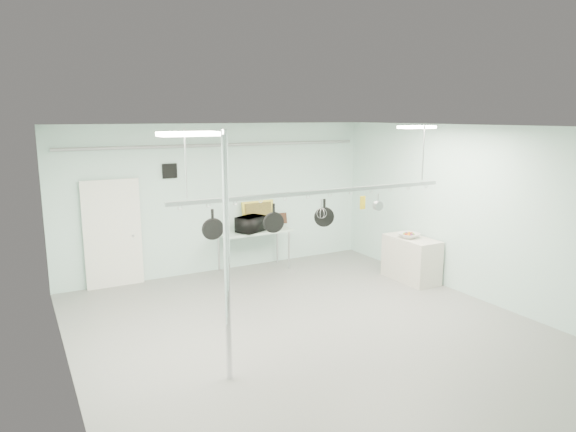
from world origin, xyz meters
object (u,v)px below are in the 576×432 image
chrome_pole (227,260)px  skillet_mid (274,218)px  skillet_left (213,224)px  skillet_right (324,213)px  coffee_canister (253,226)px  fruit_bowl (409,235)px  side_cabinet (411,259)px  pot_rack (319,190)px  prep_table (254,233)px  microwave (251,224)px

chrome_pole → skillet_mid: bearing=39.0°
skillet_left → skillet_right: (1.85, 0.00, -0.00)m
coffee_canister → fruit_bowl: coffee_canister is taller
fruit_bowl → side_cabinet: bearing=-26.6°
chrome_pole → pot_rack: bearing=25.3°
side_cabinet → skillet_left: 5.03m
prep_table → coffee_canister: (-0.02, 0.00, 0.17)m
pot_rack → microwave: (0.28, 3.17, -1.16)m
fruit_bowl → skillet_right: size_ratio=0.95×
microwave → skillet_right: (-0.18, -3.17, 0.79)m
chrome_pole → microwave: (2.18, 4.07, -0.53)m
prep_table → skillet_mid: bearing=-109.8°
coffee_canister → skillet_left: (-2.13, -3.30, 0.87)m
side_cabinet → skillet_mid: size_ratio=2.73×
skillet_right → prep_table: bearing=107.4°
skillet_left → skillet_right: bearing=6.9°
chrome_pole → microwave: chrome_pole is taller
pot_rack → coffee_canister: 3.54m
coffee_canister → skillet_left: 4.02m
chrome_pole → coffee_canister: size_ratio=16.14×
skillet_left → skillet_right: size_ratio=0.98×
pot_rack → skillet_mid: 0.87m
skillet_mid → microwave: bearing=83.5°
fruit_bowl → skillet_right: bearing=-157.9°
coffee_canister → fruit_bowl: (2.50, -2.17, -0.05)m
chrome_pole → skillet_right: chrome_pole is taller
pot_rack → coffee_canister: pot_rack is taller
fruit_bowl → pot_rack: bearing=-158.6°
coffee_canister → side_cabinet: bearing=-40.6°
prep_table → skillet_right: skillet_right is taller
chrome_pole → skillet_left: 0.95m
skillet_right → pot_rack: bearing=-157.4°
chrome_pole → fruit_bowl: chrome_pole is taller
chrome_pole → coffee_canister: 4.82m
chrome_pole → coffee_canister: chrome_pole is taller
skillet_left → fruit_bowl: bearing=20.6°
side_cabinet → coffee_canister: bearing=139.4°
skillet_left → chrome_pole: bearing=-92.9°
pot_rack → skillet_mid: pot_rack is taller
skillet_left → prep_table: bearing=63.9°
chrome_pole → pot_rack: chrome_pole is taller
chrome_pole → fruit_bowl: size_ratio=7.75×
side_cabinet → chrome_pole: bearing=-157.6°
skillet_right → skillet_mid: bearing=-157.4°
skillet_right → skillet_left: bearing=-157.4°
chrome_pole → coffee_canister: bearing=61.5°
chrome_pole → skillet_mid: 1.45m
chrome_pole → prep_table: size_ratio=2.00×
side_cabinet → fruit_bowl: fruit_bowl is taller
side_cabinet → skillet_left: (-4.70, -1.10, 1.42)m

